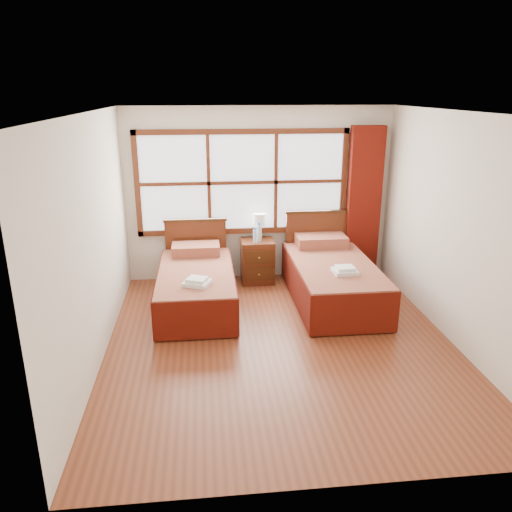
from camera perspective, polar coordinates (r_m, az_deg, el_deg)
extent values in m
plane|color=brown|center=(5.93, 2.79, -9.88)|extent=(4.50, 4.50, 0.00)
plane|color=white|center=(5.22, 3.25, 16.08)|extent=(4.50, 4.50, 0.00)
plane|color=silver|center=(7.60, 0.32, 7.00)|extent=(4.00, 0.00, 4.00)
plane|color=silver|center=(5.49, -18.07, 1.53)|extent=(0.00, 4.50, 4.50)
plane|color=silver|center=(6.08, 21.99, 2.67)|extent=(0.00, 4.50, 4.50)
cube|color=white|center=(7.51, -1.56, 8.41)|extent=(3.00, 0.02, 1.40)
cube|color=#542512|center=(7.66, -1.50, 2.92)|extent=(3.16, 0.06, 0.08)
cube|color=#542512|center=(7.40, -1.60, 14.03)|extent=(3.16, 0.06, 0.08)
cube|color=#542512|center=(7.53, -13.43, 7.94)|extent=(0.08, 0.06, 1.56)
cube|color=#542512|center=(7.77, 9.97, 8.48)|extent=(0.08, 0.06, 1.56)
cube|color=#542512|center=(7.47, -5.42, 8.28)|extent=(0.05, 0.05, 1.40)
cube|color=#542512|center=(7.55, 2.28, 8.45)|extent=(0.05, 0.05, 1.40)
cube|color=#542512|center=(7.49, -1.55, 8.38)|extent=(3.00, 0.05, 0.05)
cube|color=#65130A|center=(7.84, 12.21, 5.96)|extent=(0.50, 0.16, 2.30)
cube|color=#3D200C|center=(6.83, -6.78, -4.68)|extent=(0.88, 1.75, 0.29)
cube|color=maroon|center=(6.73, -6.87, -2.63)|extent=(0.98, 1.95, 0.24)
cube|color=#5B1309|center=(6.81, -10.97, -3.88)|extent=(0.03, 1.95, 0.49)
cube|color=#5B1309|center=(6.79, -2.67, -3.60)|extent=(0.03, 1.95, 0.49)
cube|color=#5B1309|center=(5.90, -6.87, -7.31)|extent=(0.98, 0.03, 0.49)
cube|color=maroon|center=(7.33, -6.89, 0.78)|extent=(0.69, 0.40, 0.15)
cube|color=#542512|center=(7.66, -6.84, 0.59)|extent=(0.92, 0.06, 0.95)
cube|color=#3D200C|center=(7.52, -6.98, 4.11)|extent=(0.95, 0.08, 0.04)
cube|color=#3D200C|center=(7.04, 8.71, -3.93)|extent=(0.95, 1.90, 0.31)
cube|color=maroon|center=(6.94, 8.82, -1.76)|extent=(1.06, 2.10, 0.26)
cube|color=#5B1309|center=(6.88, 4.48, -3.15)|extent=(0.03, 2.10, 0.53)
cube|color=#5B1309|center=(7.15, 12.88, -2.75)|extent=(0.03, 2.10, 0.53)
cube|color=#5B1309|center=(6.07, 11.24, -6.54)|extent=(1.06, 0.03, 0.53)
cube|color=maroon|center=(7.58, 7.45, 1.73)|extent=(0.74, 0.43, 0.17)
cube|color=#542512|center=(7.84, 7.00, 1.31)|extent=(0.99, 0.06, 1.03)
cube|color=#3D200C|center=(7.71, 7.15, 5.05)|extent=(1.03, 0.08, 0.04)
cube|color=#542512|center=(7.61, 0.14, -0.56)|extent=(0.49, 0.44, 0.66)
cube|color=#3D200C|center=(7.44, 0.34, -2.10)|extent=(0.43, 0.02, 0.20)
cube|color=#3D200C|center=(7.35, 0.34, -0.18)|extent=(0.43, 0.02, 0.20)
sphere|color=#AA8A39|center=(7.43, 0.35, -2.15)|extent=(0.03, 0.03, 0.03)
sphere|color=#AA8A39|center=(7.34, 0.36, -0.23)|extent=(0.03, 0.03, 0.03)
cube|color=white|center=(6.20, -6.76, -3.08)|extent=(0.39, 0.37, 0.05)
cube|color=white|center=(6.19, -6.78, -2.69)|extent=(0.29, 0.27, 0.04)
cube|color=white|center=(6.53, 10.13, -1.74)|extent=(0.31, 0.28, 0.05)
cube|color=white|center=(6.51, 10.15, -1.37)|extent=(0.24, 0.21, 0.04)
cylinder|color=#BC853C|center=(7.62, 0.38, 2.12)|extent=(0.12, 0.12, 0.02)
cylinder|color=#BC853C|center=(7.59, 0.38, 2.81)|extent=(0.03, 0.03, 0.17)
cylinder|color=white|center=(7.54, 0.38, 4.15)|extent=(0.20, 0.20, 0.20)
cylinder|color=silver|center=(7.37, -0.11, 2.26)|extent=(0.06, 0.06, 0.20)
cylinder|color=blue|center=(7.34, -0.11, 3.10)|extent=(0.03, 0.03, 0.03)
cylinder|color=silver|center=(7.45, 0.36, 2.64)|extent=(0.07, 0.07, 0.24)
cylinder|color=blue|center=(7.42, 0.36, 3.66)|extent=(0.04, 0.04, 0.03)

